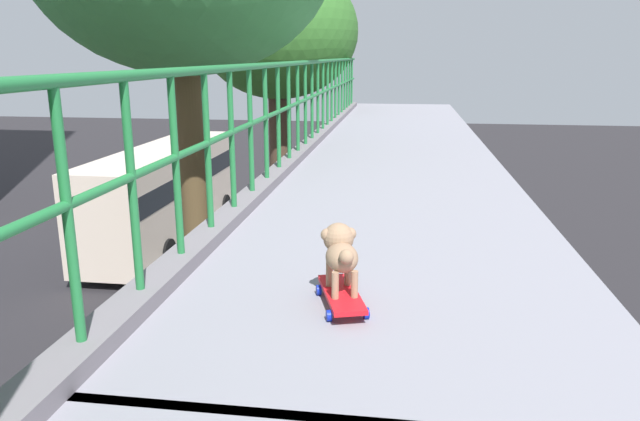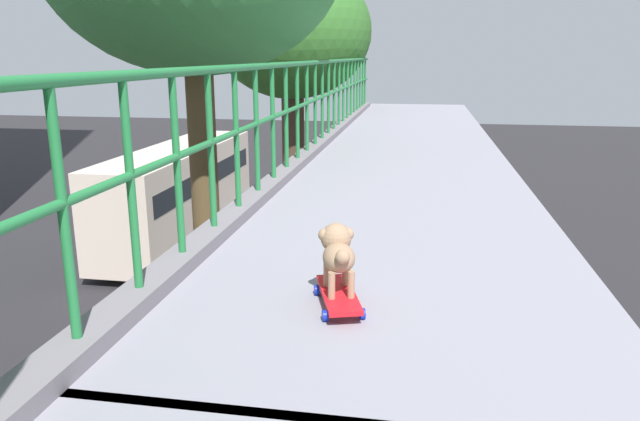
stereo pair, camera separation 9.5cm
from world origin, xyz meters
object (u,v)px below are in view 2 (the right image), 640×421
object	(u,v)px
toy_skateboard	(338,295)
small_dog	(338,250)
city_bus	(180,189)
car_yellow_cab_fifth	(110,407)

from	to	relation	value
toy_skateboard	small_dog	bearing A→B (deg)	105.22
city_bus	small_dog	distance (m)	19.56
car_yellow_cab_fifth	toy_skateboard	bearing A→B (deg)	-49.61
toy_skateboard	small_dog	world-z (taller)	small_dog
toy_skateboard	small_dog	distance (m)	0.23
toy_skateboard	city_bus	bearing A→B (deg)	115.62
small_dog	toy_skateboard	bearing A→B (deg)	-74.78
city_bus	small_dog	world-z (taller)	small_dog
car_yellow_cab_fifth	toy_skateboard	size ratio (longest dim) A/B	7.38
small_dog	car_yellow_cab_fifth	bearing A→B (deg)	130.52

